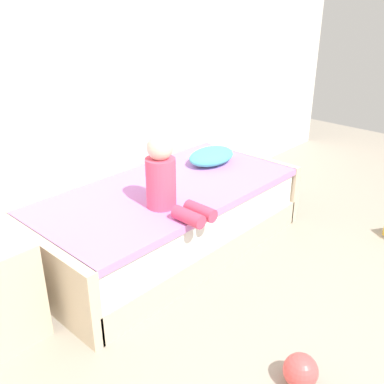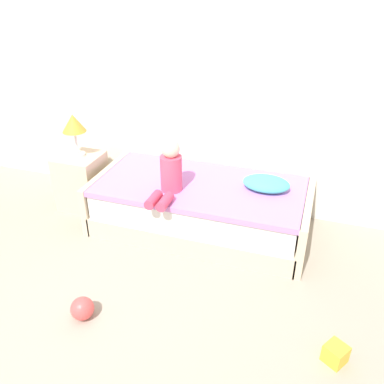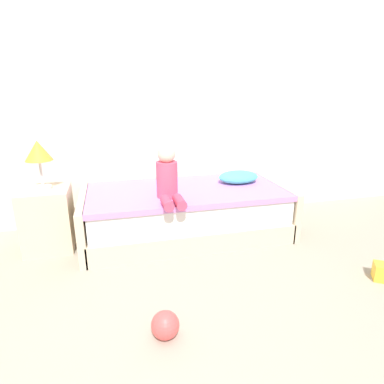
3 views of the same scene
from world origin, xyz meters
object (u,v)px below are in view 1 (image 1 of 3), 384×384
pillow (211,156)px  toy_ball (301,371)px  child_figure (166,180)px  bed (168,219)px

pillow → toy_ball: (-1.09, -1.54, -0.48)m
pillow → toy_ball: pillow is taller
child_figure → toy_ball: bearing=-101.6°
bed → toy_ball: (-0.47, -1.44, -0.16)m
pillow → child_figure: bearing=-158.6°
child_figure → bed: bearing=45.3°
bed → toy_ball: bed is taller
child_figure → toy_ball: size_ratio=2.86×
child_figure → toy_ball: 1.38m
bed → pillow: pillow is taller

